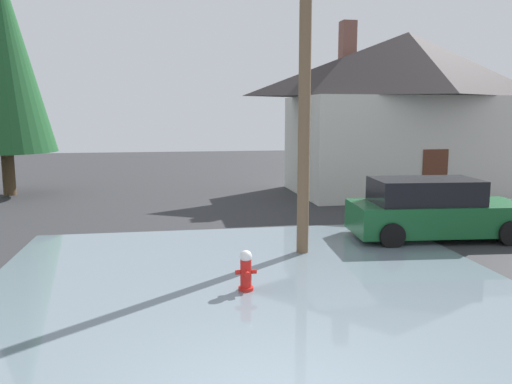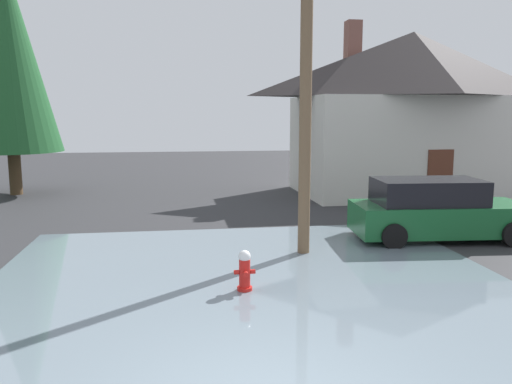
{
  "view_description": "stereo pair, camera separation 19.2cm",
  "coord_description": "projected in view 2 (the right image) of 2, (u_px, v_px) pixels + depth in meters",
  "views": [
    {
      "loc": [
        -1.12,
        -5.24,
        3.34
      ],
      "look_at": [
        0.59,
        5.27,
        1.7
      ],
      "focal_mm": 36.17,
      "sensor_mm": 36.0,
      "label": 1
    },
    {
      "loc": [
        -0.93,
        -5.27,
        3.34
      ],
      "look_at": [
        0.59,
        5.27,
        1.7
      ],
      "focal_mm": 36.17,
      "sensor_mm": 36.0,
      "label": 2
    }
  ],
  "objects": [
    {
      "name": "flood_puddle",
      "position": [
        264.0,
        317.0,
        8.46
      ],
      "size": [
        10.34,
        13.07,
        0.03
      ],
      "primitive_type": "cube",
      "color": "slate",
      "rests_on": "ground"
    },
    {
      "name": "fire_hydrant",
      "position": [
        245.0,
        272.0,
        9.65
      ],
      "size": [
        0.4,
        0.35,
        0.8
      ],
      "color": "red",
      "rests_on": "ground"
    },
    {
      "name": "utility_pole",
      "position": [
        306.0,
        84.0,
        11.74
      ],
      "size": [
        1.6,
        0.28,
        7.64
      ],
      "color": "brown",
      "rests_on": "ground"
    },
    {
      "name": "pine_tree_tall_left",
      "position": [
        6.0,
        51.0,
        20.43
      ],
      "size": [
        3.93,
        3.93,
        9.83
      ],
      "color": "#4C3823",
      "rests_on": "ground"
    },
    {
      "name": "parked_car",
      "position": [
        436.0,
        211.0,
        13.65
      ],
      "size": [
        4.66,
        2.28,
        1.62
      ],
      "color": "#195B2D",
      "rests_on": "ground"
    },
    {
      "name": "house",
      "position": [
        411.0,
        111.0,
        21.28
      ],
      "size": [
        9.85,
        5.8,
        7.1
      ],
      "color": "beige",
      "rests_on": "ground"
    }
  ]
}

